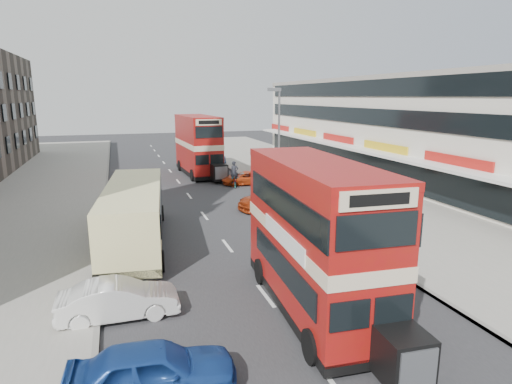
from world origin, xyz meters
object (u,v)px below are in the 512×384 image
object	(u,v)px
street_lamp	(278,134)
car_right_c	(208,159)
car_left_near	(153,370)
cyclist	(234,178)
car_left_front	(119,300)
bus_second	(198,145)
car_right_b	(245,178)
coach	(134,212)
pedestrian_near	(310,189)
car_right_a	(274,198)
pedestrian_far	(260,160)
bus_main	(315,237)

from	to	relation	value
street_lamp	car_right_c	world-z (taller)	street_lamp
car_left_near	cyclist	world-z (taller)	cyclist
street_lamp	car_left_front	size ratio (longest dim) A/B	2.00
car_left_front	car_left_near	bearing A→B (deg)	-169.72
bus_second	street_lamp	bearing A→B (deg)	107.34
car_right_b	cyclist	distance (m)	1.42
coach	car_left_near	distance (m)	12.34
car_right_c	pedestrian_near	distance (m)	19.47
car_right_b	car_left_front	bearing A→B (deg)	-20.68
car_right_b	cyclist	world-z (taller)	cyclist
coach	car_left_front	distance (m)	7.95
street_lamp	bus_second	size ratio (longest dim) A/B	0.81
car_left_near	car_left_front	size ratio (longest dim) A/B	1.05
street_lamp	car_left_front	world-z (taller)	street_lamp
coach	car_right_c	bearing A→B (deg)	75.96
car_left_near	cyclist	bearing A→B (deg)	-16.04
car_right_c	street_lamp	bearing A→B (deg)	9.78
bus_second	car_left_front	world-z (taller)	bus_second
car_right_a	pedestrian_near	xyz separation A→B (m)	(3.11, 0.86, 0.24)
car_left_near	pedestrian_far	size ratio (longest dim) A/B	2.74
street_lamp	car_right_a	xyz separation A→B (m)	(-1.63, -3.64, -4.04)
car_right_a	bus_second	bearing A→B (deg)	-177.94
car_right_a	cyclist	size ratio (longest dim) A/B	2.31
street_lamp	car_left_front	distance (m)	20.36
street_lamp	car_right_b	bearing A→B (deg)	103.15
car_left_front	car_right_c	world-z (taller)	car_right_c
bus_main	pedestrian_near	size ratio (longest dim) A/B	5.75
pedestrian_far	car_right_c	bearing A→B (deg)	110.95
bus_second	car_right_c	xyz separation A→B (m)	(2.02, 5.36, -2.23)
car_left_near	pedestrian_near	bearing A→B (deg)	-31.80
bus_second	car_right_b	size ratio (longest dim) A/B	2.45
car_right_c	pedestrian_near	xyz separation A→B (m)	(3.53, -19.15, 0.31)
pedestrian_near	street_lamp	bearing A→B (deg)	-57.15
car_left_front	pedestrian_near	distance (m)	18.80
bus_main	coach	world-z (taller)	bus_main
coach	car_left_front	xyz separation A→B (m)	(-0.93, -7.83, -1.01)
bus_second	cyclist	size ratio (longest dim) A/B	4.56
bus_main	car_right_a	size ratio (longest dim) A/B	1.88
car_left_near	pedestrian_near	size ratio (longest dim) A/B	2.56
car_left_front	bus_main	bearing A→B (deg)	-102.37
car_right_b	car_right_c	xyz separation A→B (m)	(-0.92, 11.51, 0.10)
bus_main	car_right_b	bearing A→B (deg)	-96.92
pedestrian_far	bus_main	bearing A→B (deg)	-133.94
coach	cyclist	xyz separation A→B (m)	(8.64, 12.27, -0.92)
car_left_front	pedestrian_near	size ratio (longest dim) A/B	2.44
bus_second	pedestrian_near	size ratio (longest dim) A/B	6.03
bus_main	coach	size ratio (longest dim) A/B	0.87
cyclist	car_right_b	bearing A→B (deg)	37.27
car_left_near	cyclist	xyz separation A→B (m)	(8.79, 24.57, 0.04)
street_lamp	pedestrian_far	xyz separation A→B (m)	(2.71, 12.37, -3.86)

